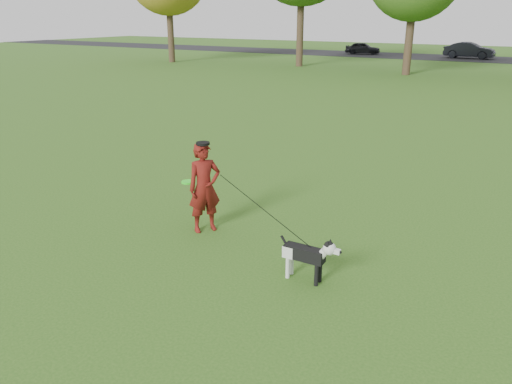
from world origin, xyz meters
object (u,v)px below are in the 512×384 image
Objects in this scene: dog at (309,254)px; car_mid at (469,50)px; car_left at (363,48)px; man at (204,188)px.

car_mid is (-3.79, 40.64, 0.25)m from dog.
dog is 40.82m from car_mid.
car_mid is at bearing -99.94° from car_left.
man is 0.39× the size of car_mid.
car_left is at bearing 92.87° from car_mid.
dog is 0.23× the size of car_mid.
man is at bearing -174.87° from car_left.
car_left is 9.23m from car_mid.
man reaches higher than car_left.
car_mid is at bearing 36.62° from man.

